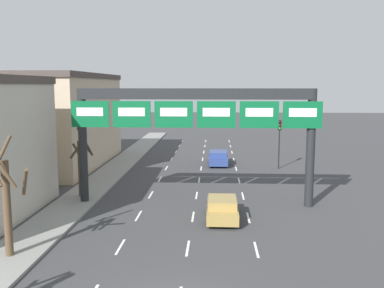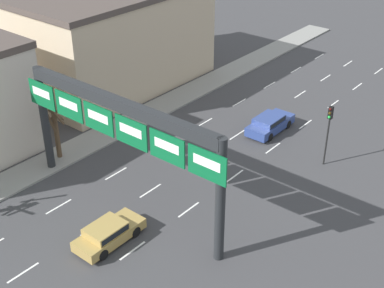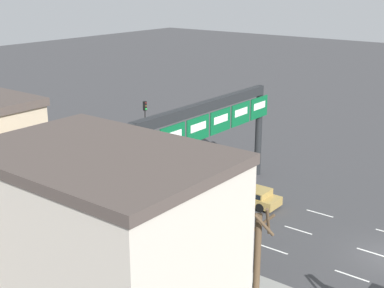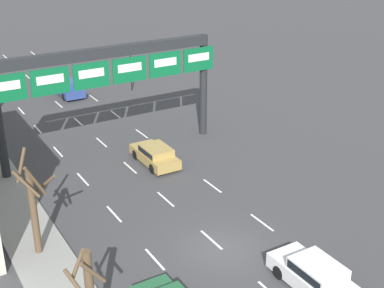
% 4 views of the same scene
% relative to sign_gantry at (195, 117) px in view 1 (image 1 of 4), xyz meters
% --- Properties ---
extents(lane_dashes, '(6.72, 67.00, 0.01)m').
position_rel_sign_gantry_xyz_m(lane_dashes, '(0.00, -0.10, -5.81)').
color(lane_dashes, white).
rests_on(lane_dashes, ground_plane).
extents(sign_gantry, '(15.96, 0.70, 7.62)m').
position_rel_sign_gantry_xyz_m(sign_gantry, '(0.00, 0.00, 0.00)').
color(sign_gantry, '#232628').
rests_on(sign_gantry, ground_plane).
extents(building_far, '(11.56, 17.56, 8.94)m').
position_rel_sign_gantry_xyz_m(building_far, '(-15.47, 13.54, -1.33)').
color(building_far, '#C6B293').
rests_on(building_far, ground_plane).
extents(car_blue, '(1.89, 4.61, 1.37)m').
position_rel_sign_gantry_xyz_m(car_blue, '(1.63, 14.49, -5.07)').
color(car_blue, navy).
rests_on(car_blue, ground_plane).
extents(car_gold, '(1.82, 4.28, 1.30)m').
position_rel_sign_gantry_xyz_m(car_gold, '(1.73, -2.94, -5.11)').
color(car_gold, '#A88947').
rests_on(car_gold, ground_plane).
extents(traffic_light_near_gantry, '(0.30, 0.35, 4.58)m').
position_rel_sign_gantry_xyz_m(traffic_light_near_gantry, '(7.31, 12.71, -2.54)').
color(traffic_light_near_gantry, black).
rests_on(traffic_light_near_gantry, ground_plane).
extents(tree_bare_closest, '(1.73, 1.73, 4.90)m').
position_rel_sign_gantry_xyz_m(tree_bare_closest, '(-7.94, 1.22, -3.31)').
color(tree_bare_closest, brown).
rests_on(tree_bare_closest, sidewalk_left).
extents(tree_bare_third, '(2.04, 2.04, 5.46)m').
position_rel_sign_gantry_xyz_m(tree_bare_third, '(-7.99, -9.25, -3.01)').
color(tree_bare_third, brown).
rests_on(tree_bare_third, sidewalk_left).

